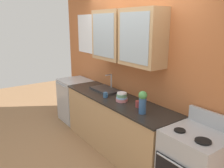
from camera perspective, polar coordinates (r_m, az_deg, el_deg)
name	(u,v)px	position (r m, az deg, el deg)	size (l,w,h in m)	color
ground_plane	(116,148)	(4.00, 1.05, -15.63)	(10.00, 10.00, 0.00)	#936B47
back_wall_unit	(132,63)	(3.70, 5.06, 5.20)	(4.53, 0.42, 2.57)	#B76638
counter	(116,124)	(3.80, 1.08, -9.87)	(2.25, 0.63, 0.89)	tan
sink_faucet	(105,89)	(4.04, -1.63, -1.29)	(0.55, 0.32, 0.28)	#2D2D30
bowl_stack	(122,97)	(3.48, 2.43, -3.26)	(0.18, 0.18, 0.14)	#D87F84
vase	(143,101)	(3.01, 7.60, -4.28)	(0.11, 0.11, 0.31)	#33598C
cup_near_sink	(106,95)	(3.66, -1.61, -2.71)	(0.10, 0.07, 0.08)	#38608C
cup_near_bowls	(138,104)	(3.26, 6.45, -4.96)	(0.10, 0.07, 0.10)	#993838
dishwasher	(75,100)	(4.96, -9.05, -3.96)	(0.62, 0.62, 0.89)	#ADAFB5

